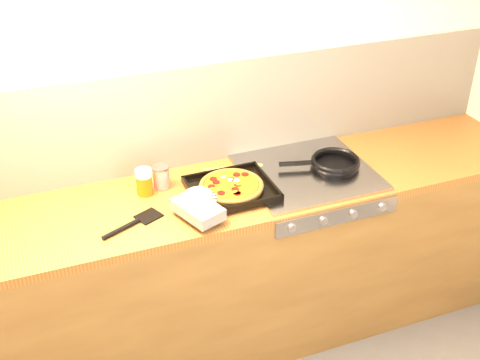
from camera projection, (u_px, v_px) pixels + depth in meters
name	position (u px, v px, depth m)	size (l,w,h in m)	color
room_shell	(197.00, 116.00, 2.82)	(3.20, 3.20, 3.20)	white
counter_run	(220.00, 269.00, 2.95)	(3.20, 0.62, 0.90)	olive
stovetop	(307.00, 172.00, 2.86)	(0.60, 0.56, 0.02)	#A1A1A6
pizza_on_tray	(222.00, 192.00, 2.64)	(0.49, 0.43, 0.06)	black
frying_pan	(334.00, 163.00, 2.87)	(0.41, 0.29, 0.04)	black
tomato_can	(161.00, 177.00, 2.73)	(0.08, 0.08, 0.11)	#A50D18
juice_glass	(144.00, 182.00, 2.67)	(0.08, 0.08, 0.12)	orange
wooden_spoon	(240.00, 167.00, 2.89)	(0.30, 0.09, 0.02)	#9F8343
black_spatula	(133.00, 224.00, 2.49)	(0.28, 0.16, 0.02)	black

